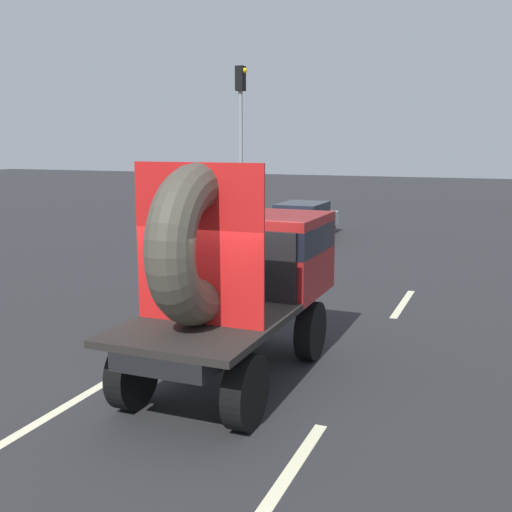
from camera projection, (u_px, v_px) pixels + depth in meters
ground_plane at (197, 392)px, 9.19m from camera, size 120.00×120.00×0.00m
flatbed_truck at (241, 268)px, 9.70m from camera, size 2.02×4.54×3.38m
distant_sedan at (303, 219)px, 23.94m from camera, size 1.78×4.15×1.35m
traffic_light at (241, 129)px, 23.44m from camera, size 0.42×0.36×6.43m
lane_dash_left_near at (47, 418)px, 8.32m from camera, size 0.16×2.72×0.01m
lane_dash_left_far at (269, 286)px, 15.95m from camera, size 0.16×2.50×0.01m
lane_dash_right_near at (284, 481)px, 6.75m from camera, size 0.16×2.93×0.01m
lane_dash_right_far at (403, 303)px, 14.20m from camera, size 0.16×2.63×0.01m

